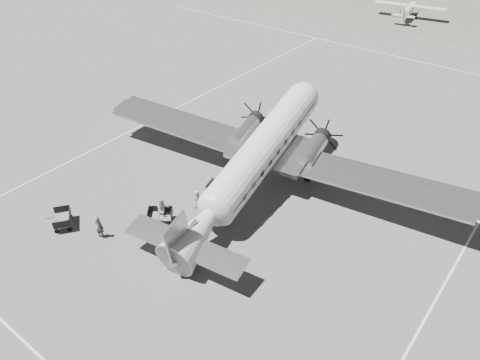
# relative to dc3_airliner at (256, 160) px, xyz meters

# --- Properties ---
(ground) EXTENTS (260.00, 260.00, 0.00)m
(ground) POSITION_rel_dc3_airliner_xyz_m (2.82, -4.75, -2.96)
(ground) COLOR slate
(ground) RESTS_ON ground
(taxi_line_right) EXTENTS (0.15, 80.00, 0.01)m
(taxi_line_right) POSITION_rel_dc3_airliner_xyz_m (14.82, -4.75, -2.95)
(taxi_line_right) COLOR silver
(taxi_line_right) RESTS_ON ground
(taxi_line_left) EXTENTS (0.15, 60.00, 0.01)m
(taxi_line_left) POSITION_rel_dc3_airliner_xyz_m (-15.18, 5.25, -2.95)
(taxi_line_left) COLOR silver
(taxi_line_left) RESTS_ON ground
(taxi_line_horizon) EXTENTS (90.00, 0.15, 0.01)m
(taxi_line_horizon) POSITION_rel_dc3_airliner_xyz_m (2.82, 35.25, -2.95)
(taxi_line_horizon) COLOR silver
(taxi_line_horizon) RESTS_ON ground
(dc3_airliner) EXTENTS (33.69, 25.53, 5.92)m
(dc3_airliner) POSITION_rel_dc3_airliner_xyz_m (0.00, 0.00, 0.00)
(dc3_airliner) COLOR #B5B5B7
(dc3_airliner) RESTS_ON ground
(light_plane_left) EXTENTS (12.53, 10.81, 2.32)m
(light_plane_left) POSITION_rel_dc3_airliner_xyz_m (-8.59, 52.62, -1.80)
(light_plane_left) COLOR silver
(light_plane_left) RESTS_ON ground
(baggage_cart_near) EXTENTS (2.22, 2.14, 1.03)m
(baggage_cart_near) POSITION_rel_dc3_airliner_xyz_m (-3.23, -7.10, -2.45)
(baggage_cart_near) COLOR #5E5E5E
(baggage_cart_near) RESTS_ON ground
(baggage_cart_far) EXTENTS (2.36, 2.24, 1.09)m
(baggage_cart_far) POSITION_rel_dc3_airliner_xyz_m (-8.33, -11.64, -2.42)
(baggage_cart_far) COLOR #5E5E5E
(baggage_cart_far) RESTS_ON ground
(ground_crew) EXTENTS (0.71, 0.57, 1.69)m
(ground_crew) POSITION_rel_dc3_airliner_xyz_m (-5.27, -10.76, -2.12)
(ground_crew) COLOR #303030
(ground_crew) RESTS_ON ground
(ramp_agent) EXTENTS (1.03, 1.14, 1.92)m
(ramp_agent) POSITION_rel_dc3_airliner_xyz_m (-3.16, -6.84, -2.00)
(ramp_agent) COLOR #B5B5B3
(ramp_agent) RESTS_ON ground
(passenger) EXTENTS (0.48, 0.73, 1.50)m
(passenger) POSITION_rel_dc3_airliner_xyz_m (-2.27, -4.28, -2.21)
(passenger) COLOR #A8A8A6
(passenger) RESTS_ON ground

